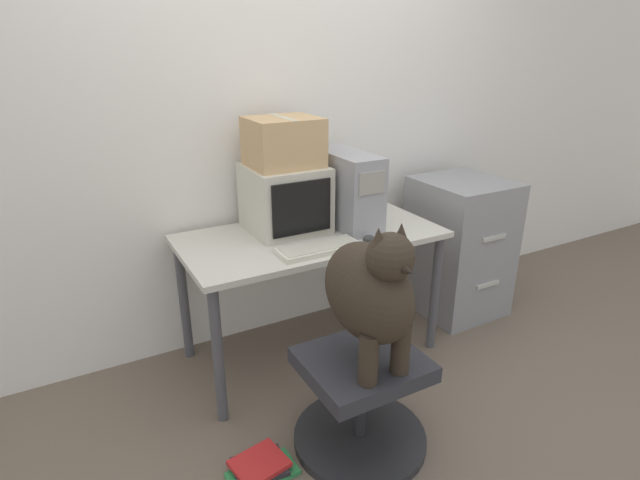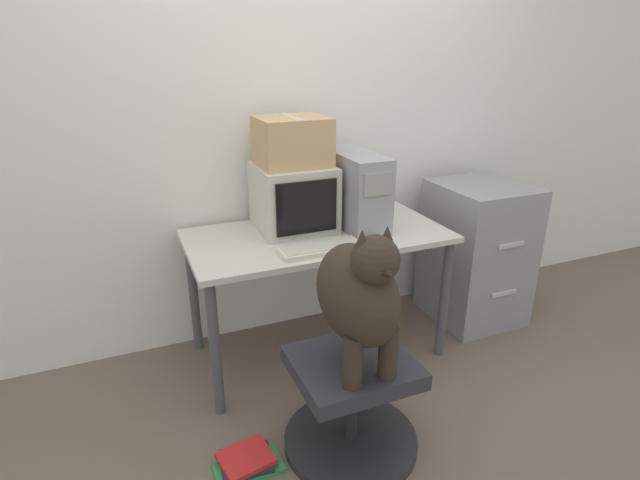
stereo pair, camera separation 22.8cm
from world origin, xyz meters
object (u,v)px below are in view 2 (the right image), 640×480
(book_stack_floor, at_px, (247,463))
(filing_cabinet, at_px, (476,253))
(keyboard, at_px, (321,248))
(dog, at_px, (359,293))
(crt_monitor, at_px, (294,197))
(pc_tower, at_px, (355,189))
(cardboard_box, at_px, (292,141))
(office_chair, at_px, (351,403))

(book_stack_floor, bearing_deg, filing_cabinet, 22.37)
(keyboard, relative_size, dog, 0.65)
(crt_monitor, xyz_separation_m, dog, (-0.06, -0.89, -0.13))
(book_stack_floor, bearing_deg, pc_tower, 41.34)
(crt_monitor, relative_size, book_stack_floor, 1.40)
(filing_cabinet, xyz_separation_m, cardboard_box, (-1.16, 0.13, 0.75))
(cardboard_box, bearing_deg, book_stack_floor, -122.29)
(filing_cabinet, bearing_deg, keyboard, -168.68)
(cardboard_box, bearing_deg, crt_monitor, -90.00)
(crt_monitor, xyz_separation_m, cardboard_box, (0.00, 0.00, 0.29))
(filing_cabinet, bearing_deg, dog, -147.72)
(keyboard, distance_m, filing_cabinet, 1.21)
(filing_cabinet, bearing_deg, crt_monitor, 173.91)
(pc_tower, height_order, keyboard, pc_tower)
(office_chair, xyz_separation_m, book_stack_floor, (-0.46, 0.04, -0.19))
(cardboard_box, relative_size, book_stack_floor, 1.23)
(office_chair, height_order, filing_cabinet, filing_cabinet)
(pc_tower, height_order, filing_cabinet, pc_tower)
(office_chair, relative_size, book_stack_floor, 2.07)
(office_chair, bearing_deg, filing_cabinet, 30.94)
(office_chair, distance_m, dog, 0.55)
(crt_monitor, relative_size, dog, 0.63)
(crt_monitor, relative_size, keyboard, 0.97)
(office_chair, bearing_deg, cardboard_box, 86.12)
(pc_tower, relative_size, cardboard_box, 1.45)
(pc_tower, bearing_deg, book_stack_floor, -138.66)
(filing_cabinet, height_order, cardboard_box, cardboard_box)
(pc_tower, bearing_deg, dog, -114.97)
(crt_monitor, xyz_separation_m, keyboard, (0.01, -0.35, -0.16))
(book_stack_floor, bearing_deg, dog, -9.83)
(office_chair, xyz_separation_m, filing_cabinet, (1.21, 0.73, 0.22))
(pc_tower, relative_size, keyboard, 1.25)
(crt_monitor, bearing_deg, filing_cabinet, -6.09)
(pc_tower, height_order, office_chair, pc_tower)
(keyboard, bearing_deg, filing_cabinet, 11.32)
(pc_tower, xyz_separation_m, filing_cabinet, (0.83, -0.05, -0.49))
(office_chair, height_order, book_stack_floor, office_chair)
(cardboard_box, bearing_deg, pc_tower, -13.79)
(crt_monitor, distance_m, book_stack_floor, 1.29)
(filing_cabinet, bearing_deg, office_chair, -149.06)
(keyboard, xyz_separation_m, dog, (-0.07, -0.54, 0.03))
(crt_monitor, relative_size, filing_cabinet, 0.45)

